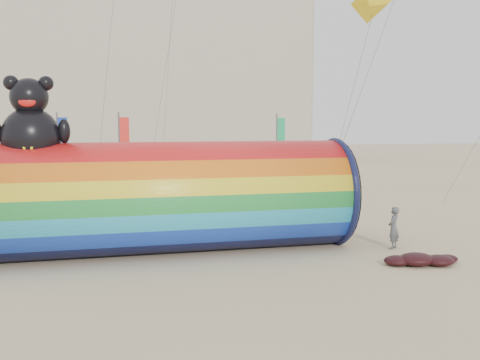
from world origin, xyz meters
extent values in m
plane|color=#CCB58C|center=(0.00, 0.00, 0.00)|extent=(160.00, 160.00, 0.00)
cube|color=#B7AD99|center=(-12.00, 46.00, 10.00)|extent=(60.00, 15.00, 20.00)
cube|color=#28303D|center=(-12.00, 38.44, 10.50)|extent=(59.50, 0.12, 17.00)
cylinder|color=red|center=(-2.65, 0.46, 1.97)|extent=(13.54, 3.95, 3.95)
torus|color=#0F1438|center=(3.99, 0.46, 1.97)|extent=(0.27, 4.14, 4.14)
cylinder|color=black|center=(4.14, 0.46, 1.97)|extent=(0.07, 3.91, 3.91)
ellipsoid|color=black|center=(-6.94, 0.46, 4.12)|extent=(1.93, 1.73, 2.03)
ellipsoid|color=#FDFF1A|center=(-6.94, -0.17, 4.01)|extent=(0.99, 0.43, 0.87)
sphere|color=black|center=(-6.94, 0.46, 5.47)|extent=(1.24, 1.24, 1.24)
sphere|color=black|center=(-7.48, 0.46, 5.92)|extent=(0.50, 0.50, 0.50)
sphere|color=black|center=(-6.40, 0.46, 5.92)|extent=(0.50, 0.50, 0.50)
ellipsoid|color=red|center=(-6.94, -0.05, 5.30)|extent=(0.55, 0.20, 0.35)
ellipsoid|color=black|center=(-5.87, 0.34, 4.34)|extent=(0.41, 0.41, 0.81)
imported|color=#4D5154|center=(5.66, -1.14, 0.78)|extent=(0.67, 0.65, 1.55)
ellipsoid|color=#390A0E|center=(5.23, -3.40, 0.20)|extent=(1.17, 0.99, 0.41)
ellipsoid|color=#390A0E|center=(5.93, -3.60, 0.17)|extent=(0.99, 0.84, 0.34)
ellipsoid|color=#390A0E|center=(4.63, -3.25, 0.16)|extent=(0.91, 0.77, 0.32)
ellipsoid|color=#390A0E|center=(5.53, -3.00, 0.14)|extent=(0.78, 0.66, 0.27)
ellipsoid|color=#390A0E|center=(6.43, -3.30, 0.13)|extent=(0.73, 0.62, 0.25)
cylinder|color=#59595E|center=(-7.42, 15.36, 2.60)|extent=(0.10, 0.10, 5.20)
cube|color=#1738B1|center=(-7.11, 15.36, 2.65)|extent=(0.56, 0.06, 4.50)
cylinder|color=#59595E|center=(-3.83, 13.85, 2.60)|extent=(0.10, 0.10, 5.20)
cube|color=red|center=(-3.52, 13.85, 2.65)|extent=(0.56, 0.06, 4.50)
cylinder|color=#59595E|center=(6.91, 16.96, 2.60)|extent=(0.10, 0.10, 5.20)
cube|color=#19A35F|center=(7.22, 16.96, 2.65)|extent=(0.56, 0.06, 4.50)
cube|color=yellow|center=(6.89, 3.32, 9.87)|extent=(1.12, 0.06, 1.57)
camera|label=1|loc=(-4.41, -18.53, 4.68)|focal=40.00mm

